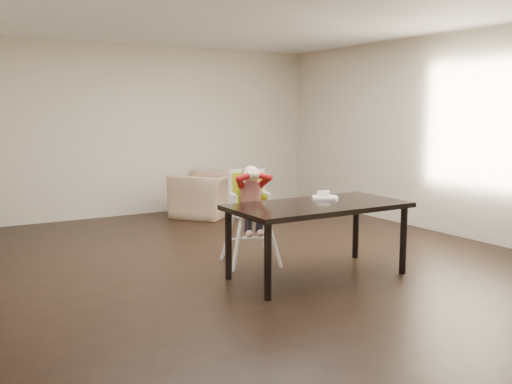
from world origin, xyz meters
TOP-DOWN VIEW (x-y plane):
  - ground at (0.00, 0.00)m, footprint 7.00×7.00m
  - room_walls at (0.00, 0.00)m, footprint 6.02×7.02m
  - dining_table at (0.25, -0.82)m, footprint 1.80×0.90m
  - high_chair at (-0.07, -0.02)m, footprint 0.55×0.55m
  - plate at (0.51, -0.60)m, footprint 0.37×0.37m
  - armchair at (0.77, 2.80)m, footprint 1.23×1.20m

SIDE VIEW (x-z plane):
  - ground at x=0.00m, z-range 0.00..0.00m
  - armchair at x=0.77m, z-range 0.00..0.91m
  - dining_table at x=0.25m, z-range 0.30..1.05m
  - high_chair at x=-0.07m, z-range 0.22..1.30m
  - plate at x=0.51m, z-range 0.74..0.82m
  - room_walls at x=0.00m, z-range 0.50..3.21m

